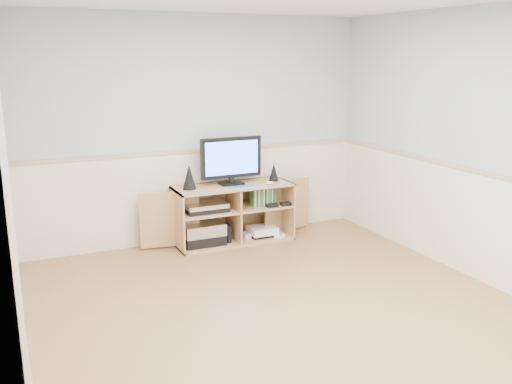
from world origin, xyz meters
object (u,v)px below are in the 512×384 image
media_cabinet (231,212)px  keyboard (246,186)px  monitor (231,159)px  game_consoles (261,232)px

media_cabinet → keyboard: (0.10, -0.20, 0.32)m
media_cabinet → keyboard: 0.39m
media_cabinet → keyboard: bearing=-62.6°
media_cabinet → monitor: bearing=-90.0°
monitor → keyboard: size_ratio=2.28×
monitor → game_consoles: 0.93m
game_consoles → monitor: bearing=169.9°
monitor → game_consoles: bearing=-10.1°
keyboard → game_consoles: (0.24, 0.13, -0.59)m
monitor → media_cabinet: bearing=90.0°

